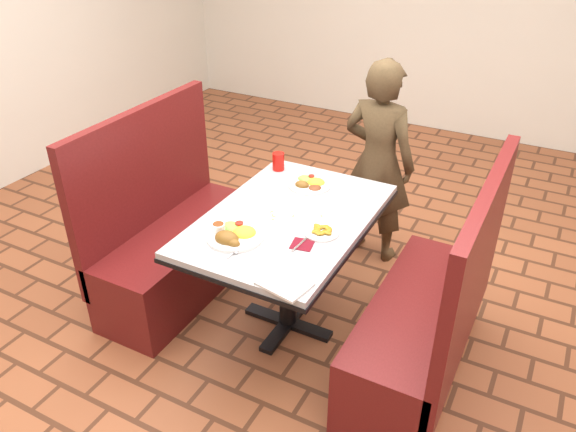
# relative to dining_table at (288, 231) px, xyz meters

# --- Properties ---
(dining_table) EXTENTS (0.81, 1.21, 0.75)m
(dining_table) POSITION_rel_dining_table_xyz_m (0.00, 0.00, 0.00)
(dining_table) COLOR #B2B4B7
(dining_table) RESTS_ON ground
(booth_bench_left) EXTENTS (0.47, 1.20, 1.17)m
(booth_bench_left) POSITION_rel_dining_table_xyz_m (-0.80, 0.00, -0.32)
(booth_bench_left) COLOR maroon
(booth_bench_left) RESTS_ON ground
(booth_bench_right) EXTENTS (0.47, 1.20, 1.17)m
(booth_bench_right) POSITION_rel_dining_table_xyz_m (0.80, 0.00, -0.32)
(booth_bench_right) COLOR maroon
(booth_bench_right) RESTS_ON ground
(diner_person) EXTENTS (0.54, 0.39, 1.38)m
(diner_person) POSITION_rel_dining_table_xyz_m (0.15, 0.97, 0.03)
(diner_person) COLOR brown
(diner_person) RESTS_ON ground
(near_dinner_plate) EXTENTS (0.29, 0.29, 0.09)m
(near_dinner_plate) POSITION_rel_dining_table_xyz_m (-0.14, -0.31, 0.13)
(near_dinner_plate) COLOR white
(near_dinner_plate) RESTS_ON dining_table
(far_dinner_plate) EXTENTS (0.25, 0.25, 0.06)m
(far_dinner_plate) POSITION_rel_dining_table_xyz_m (-0.05, 0.37, 0.12)
(far_dinner_plate) COLOR white
(far_dinner_plate) RESTS_ON dining_table
(plantain_plate) EXTENTS (0.18, 0.18, 0.03)m
(plantain_plate) POSITION_rel_dining_table_xyz_m (0.23, -0.07, 0.11)
(plantain_plate) COLOR white
(plantain_plate) RESTS_ON dining_table
(maroon_napkin) EXTENTS (0.12, 0.12, 0.00)m
(maroon_napkin) POSITION_rel_dining_table_xyz_m (0.19, -0.21, 0.10)
(maroon_napkin) COLOR maroon
(maroon_napkin) RESTS_ON dining_table
(spoon_utensil) EXTENTS (0.02, 0.15, 0.00)m
(spoon_utensil) POSITION_rel_dining_table_xyz_m (0.18, -0.22, 0.10)
(spoon_utensil) COLOR silver
(spoon_utensil) RESTS_ON dining_table
(red_tumbler) EXTENTS (0.07, 0.07, 0.11)m
(red_tumbler) POSITION_rel_dining_table_xyz_m (-0.31, 0.47, 0.15)
(red_tumbler) COLOR red
(red_tumbler) RESTS_ON dining_table
(paper_napkin) EXTENTS (0.24, 0.20, 0.01)m
(paper_napkin) POSITION_rel_dining_table_xyz_m (0.26, -0.53, 0.10)
(paper_napkin) COLOR silver
(paper_napkin) RESTS_ON dining_table
(knife_utensil) EXTENTS (0.03, 0.19, 0.00)m
(knife_utensil) POSITION_rel_dining_table_xyz_m (-0.04, -0.34, 0.11)
(knife_utensil) COLOR silver
(knife_utensil) RESTS_ON dining_table
(fork_utensil) EXTENTS (0.03, 0.14, 0.00)m
(fork_utensil) POSITION_rel_dining_table_xyz_m (-0.06, -0.42, 0.11)
(fork_utensil) COLOR silver
(fork_utensil) RESTS_ON dining_table
(lettuce_shreds) EXTENTS (0.28, 0.32, 0.00)m
(lettuce_shreds) POSITION_rel_dining_table_xyz_m (0.04, 0.06, 0.10)
(lettuce_shreds) COLOR #89AF46
(lettuce_shreds) RESTS_ON dining_table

